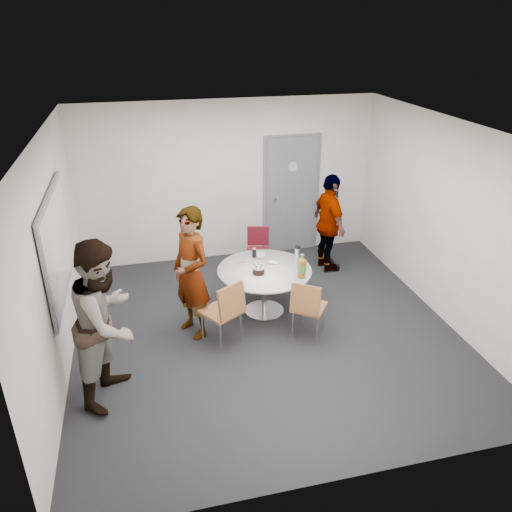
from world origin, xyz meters
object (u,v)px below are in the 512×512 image
object	(u,v)px
chair_far	(258,246)
person_main	(191,274)
door	(291,195)
whiteboard	(58,245)
person_right	(329,224)
chair_near_left	(226,308)
table	(267,275)
chair_near_right	(307,305)
person_left	(106,321)

from	to	relation	value
chair_far	person_main	distance (m)	2.02
door	whiteboard	xyz separation A→B (m)	(-3.56, -2.28, 0.42)
chair_far	person_right	distance (m)	1.21
chair_near_left	whiteboard	bearing A→B (deg)	136.56
table	person_right	world-z (taller)	person_right
chair_near_left	person_right	distance (m)	2.69
door	chair_near_right	distance (m)	2.88
person_left	chair_near_right	bearing A→B (deg)	-54.59
chair_near_right	chair_far	distance (m)	2.02
whiteboard	person_right	xyz separation A→B (m)	(3.93, 1.36, -0.63)
door	chair_near_right	size ratio (longest dim) A/B	2.52
chair_near_left	person_right	xyz separation A→B (m)	(2.04, 1.74, 0.26)
person_main	person_left	world-z (taller)	person_left
table	person_left	size ratio (longest dim) A/B	0.70
person_left	person_right	distance (m)	4.13
chair_far	person_left	xyz separation A→B (m)	(-2.27, -2.49, 0.47)
whiteboard	chair_near_right	xyz separation A→B (m)	(2.94, -0.49, -0.94)
table	chair_far	xyz separation A→B (m)	(0.18, 1.25, -0.13)
table	chair_near_left	distance (m)	0.97
person_right	door	bearing A→B (deg)	16.60
chair_near_right	person_left	size ratio (longest dim) A/B	0.45
chair_near_right	person_right	distance (m)	2.12
chair_near_right	chair_far	world-z (taller)	chair_near_right
door	person_main	xyz separation A→B (m)	(-2.04, -2.28, -0.14)
chair_far	table	bearing A→B (deg)	94.02
chair_near_right	person_left	bearing A→B (deg)	-132.31
chair_near_left	person_right	world-z (taller)	person_right
door	person_left	world-z (taller)	door
table	person_left	xyz separation A→B (m)	(-2.09, -1.24, 0.34)
person_right	chair_near_right	bearing A→B (deg)	146.75
table	chair_near_right	world-z (taller)	table
door	chair_near_right	bearing A→B (deg)	-102.72
door	whiteboard	size ratio (longest dim) A/B	1.12
person_left	table	bearing A→B (deg)	-35.14
whiteboard	chair_far	distance (m)	3.32
whiteboard	person_left	distance (m)	1.21
table	person_main	xyz separation A→B (m)	(-1.08, -0.27, 0.29)
table	person_main	distance (m)	1.14
chair_far	chair_near_right	bearing A→B (deg)	106.63
table	chair_near_left	size ratio (longest dim) A/B	1.44
door	chair_near_left	distance (m)	3.18
person_main	person_left	xyz separation A→B (m)	(-1.01, -0.97, 0.05)
chair_near_right	person_right	size ratio (longest dim) A/B	0.51
chair_near_right	person_left	world-z (taller)	person_left
door	person_right	size ratio (longest dim) A/B	1.30
chair_near_left	door	bearing A→B (deg)	26.03
whiteboard	chair_near_right	bearing A→B (deg)	-9.38
person_left	door	bearing A→B (deg)	-19.04
table	chair_near_left	bearing A→B (deg)	-137.15
chair_near_right	whiteboard	bearing A→B (deg)	-152.96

